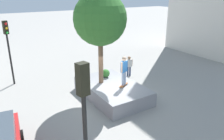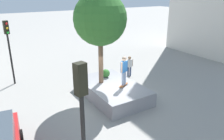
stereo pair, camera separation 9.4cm
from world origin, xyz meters
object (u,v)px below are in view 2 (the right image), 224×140
object	(u,v)px
skateboarder	(124,69)
traffic_light_corner	(8,42)
traffic_light_median	(82,114)
plaza_tree	(100,19)
pedestrian_crossing	(129,65)
skateboard	(124,85)
planter_ledge	(112,91)

from	to	relation	value
skateboarder	traffic_light_corner	xyz separation A→B (m)	(5.87, 5.11, 1.06)
skateboarder	traffic_light_median	world-z (taller)	traffic_light_median
plaza_tree	skateboarder	bearing A→B (deg)	-143.58
plaza_tree	pedestrian_crossing	size ratio (longest dim) A/B	3.42
pedestrian_crossing	skateboard	bearing A→B (deg)	138.97
skateboarder	traffic_light_corner	distance (m)	7.85
planter_ledge	traffic_light_corner	distance (m)	7.50
skateboard	pedestrian_crossing	world-z (taller)	pedestrian_crossing
planter_ledge	traffic_light_corner	xyz separation A→B (m)	(5.30, 4.66, 2.54)
skateboard	traffic_light_corner	xyz separation A→B (m)	(5.87, 5.11, 2.06)
planter_ledge	pedestrian_crossing	bearing A→B (deg)	-52.04
planter_ledge	pedestrian_crossing	world-z (taller)	pedestrian_crossing
pedestrian_crossing	skateboarder	bearing A→B (deg)	138.97
skateboard	traffic_light_corner	distance (m)	8.05
skateboard	plaza_tree	bearing A→B (deg)	36.42
skateboard	pedestrian_crossing	bearing A→B (deg)	-41.03
planter_ledge	pedestrian_crossing	xyz separation A→B (m)	(2.30, -2.95, 0.48)
plaza_tree	planter_ledge	bearing A→B (deg)	-145.66
plaza_tree	skateboarder	size ratio (longest dim) A/B	3.10
skateboard	skateboarder	bearing A→B (deg)	82.87
traffic_light_median	pedestrian_crossing	size ratio (longest dim) A/B	2.89
plaza_tree	traffic_light_corner	size ratio (longest dim) A/B	1.23
planter_ledge	skateboard	size ratio (longest dim) A/B	5.80
skateboard	traffic_light_median	xyz separation A→B (m)	(-5.07, 4.87, 2.16)
skateboarder	plaza_tree	bearing A→B (deg)	36.42
traffic_light_corner	pedestrian_crossing	distance (m)	8.44
traffic_light_corner	traffic_light_median	world-z (taller)	traffic_light_median
skateboard	skateboarder	distance (m)	1.00
plaza_tree	pedestrian_crossing	xyz separation A→B (m)	(1.71, -3.36, -3.71)
skateboard	traffic_light_corner	bearing A→B (deg)	41.08
planter_ledge	traffic_light_median	distance (m)	7.63
traffic_light_median	pedestrian_crossing	bearing A→B (deg)	-42.86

